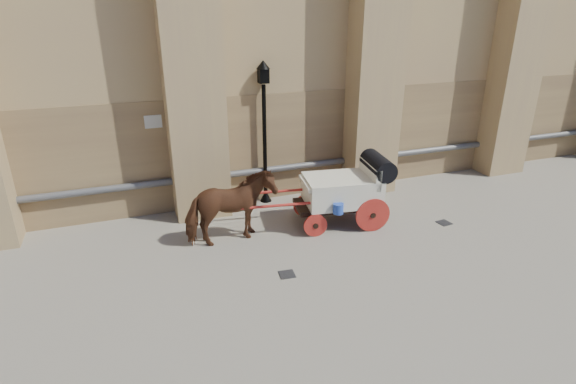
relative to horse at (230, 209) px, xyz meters
name	(u,v)px	position (x,y,z in m)	size (l,w,h in m)	color
ground	(283,275)	(0.65, -1.75, -0.86)	(90.00, 90.00, 0.00)	gray
horse	(230,209)	(0.00, 0.00, 0.00)	(0.93, 2.04, 1.73)	brown
carriage	(347,188)	(2.98, 0.02, 0.08)	(4.13, 1.68, 1.76)	black
street_lamp	(264,130)	(1.49, 2.05, 1.22)	(0.36, 0.36, 3.89)	black
drain_grate_near	(287,274)	(0.73, -1.77, -0.86)	(0.32, 0.32, 0.01)	black
drain_grate_far	(444,223)	(5.34, -0.90, -0.86)	(0.32, 0.32, 0.01)	black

